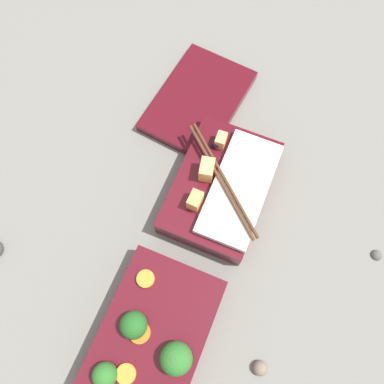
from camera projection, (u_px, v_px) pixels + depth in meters
ground_plane at (186, 260)px, 0.58m from camera, size 3.00×3.00×0.00m
bento_tray_vegetable at (151, 336)px, 0.52m from camera, size 0.21×0.14×0.08m
bento_tray_rice at (223, 187)px, 0.59m from camera, size 0.21×0.16×0.07m
bento_lid at (198, 101)px, 0.67m from camera, size 0.22×0.16×0.02m
pebble_0 at (377, 255)px, 0.58m from camera, size 0.02×0.02×0.02m
pebble_2 at (260, 368)px, 0.52m from camera, size 0.02×0.02×0.02m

